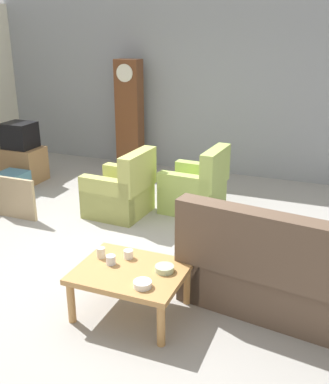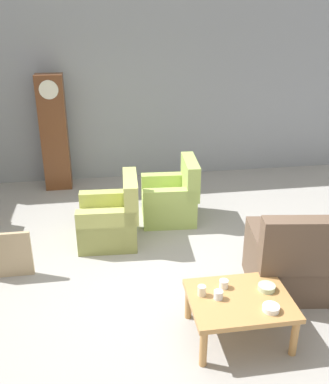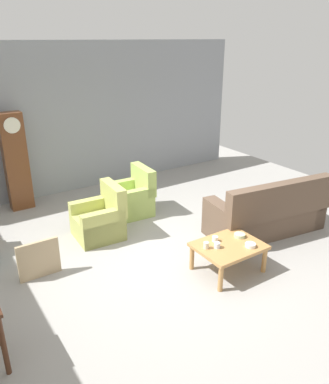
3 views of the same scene
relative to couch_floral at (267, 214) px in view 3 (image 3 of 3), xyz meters
name	(u,v)px [view 3 (image 3 of 3)]	position (x,y,z in m)	size (l,w,h in m)	color
ground_plane	(163,255)	(-1.97, 0.34, -0.36)	(10.40, 10.40, 0.00)	#999691
garage_door_wall	(73,119)	(-1.97, 3.94, 1.24)	(8.40, 0.16, 3.20)	gray
couch_floral	(267,214)	(0.00, 0.00, 0.00)	(2.20, 1.17, 1.04)	brown
armchair_olive_near	(100,220)	(-2.53, 1.49, -0.05)	(0.83, 0.80, 0.92)	tan
armchair_olive_far	(131,199)	(-1.62, 2.02, -0.05)	(0.83, 0.81, 0.92)	#A3BC5C
coffee_table_wood	(229,248)	(-1.40, -0.54, 0.02)	(0.96, 0.76, 0.44)	#B27F47
grandfather_clock	(16,162)	(-3.36, 3.50, 0.62)	(0.44, 0.30, 1.95)	brown
framed_picture_leaning	(39,260)	(-3.78, 0.84, -0.07)	(0.60, 0.05, 0.57)	tan
cup_white_porcelain	(215,239)	(-1.51, -0.35, 0.12)	(0.09, 0.09, 0.08)	white
cup_blue_rimmed	(217,245)	(-1.61, -0.51, 0.12)	(0.09, 0.09, 0.08)	silver
cup_cream_tall	(206,245)	(-1.75, -0.44, 0.13)	(0.08, 0.08, 0.10)	beige
bowl_white_stacked	(250,245)	(-1.18, -0.75, 0.11)	(0.15, 0.15, 0.05)	white
bowl_shallow_green	(240,235)	(-1.11, -0.45, 0.11)	(0.17, 0.17, 0.05)	#B2C69E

